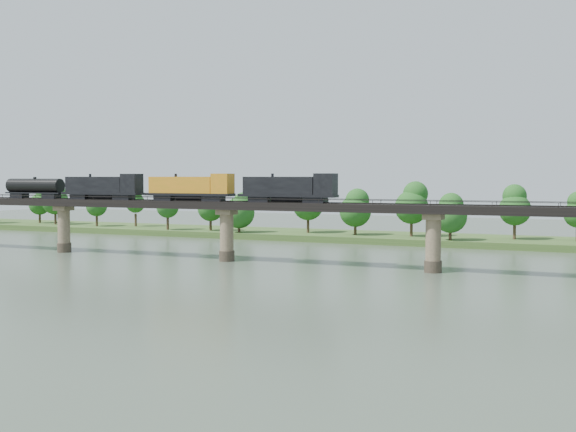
% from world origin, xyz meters
% --- Properties ---
extents(ground, '(400.00, 400.00, 0.00)m').
position_xyz_m(ground, '(0.00, 0.00, 0.00)').
color(ground, '#374536').
rests_on(ground, ground).
extents(far_bank, '(300.00, 24.00, 1.60)m').
position_xyz_m(far_bank, '(0.00, 85.00, 0.80)').
color(far_bank, '#314E1F').
rests_on(far_bank, ground).
extents(bridge, '(236.00, 30.00, 11.50)m').
position_xyz_m(bridge, '(0.00, 30.00, 5.46)').
color(bridge, '#473A2D').
rests_on(bridge, ground).
extents(bridge_superstructure, '(220.00, 4.90, 0.75)m').
position_xyz_m(bridge_superstructure, '(0.00, 30.00, 11.79)').
color(bridge_superstructure, black).
rests_on(bridge_superstructure, bridge).
extents(far_treeline, '(289.06, 17.54, 13.60)m').
position_xyz_m(far_treeline, '(-8.21, 80.52, 8.83)').
color(far_treeline, '#382619').
rests_on(far_treeline, far_bank).
extents(freight_train, '(77.90, 3.03, 5.36)m').
position_xyz_m(freight_train, '(-15.34, 30.00, 14.06)').
color(freight_train, black).
rests_on(freight_train, bridge).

